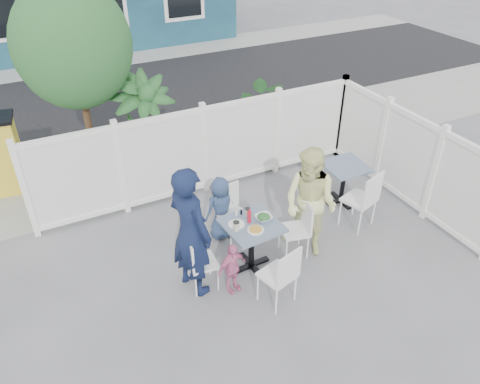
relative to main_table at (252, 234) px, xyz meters
name	(u,v)px	position (x,y,z in m)	size (l,w,h in m)	color
ground	(266,273)	(0.12, -0.23, -0.60)	(80.00, 80.00, 0.00)	slate
near_sidewalk	(174,157)	(0.12, 3.57, -0.60)	(24.00, 2.60, 0.01)	gray
street	(125,95)	(0.12, 7.27, -0.60)	(24.00, 5.00, 0.01)	black
far_sidewalk	(99,61)	(0.12, 10.37, -0.60)	(24.00, 1.60, 0.01)	gray
fence_back	(204,152)	(0.22, 2.17, 0.18)	(5.86, 0.08, 1.60)	white
fence_right	(406,160)	(3.12, 0.37, 0.18)	(0.08, 3.66, 1.60)	white
tree	(73,46)	(-1.48, 3.07, 1.99)	(1.80, 1.62, 3.59)	#382316
potted_shrub_a	(145,133)	(-0.60, 2.87, 0.42)	(1.14, 1.14, 2.03)	#215631
potted_shrub_b	(257,126)	(1.59, 2.77, 0.12)	(1.29, 1.12, 1.44)	#215631
main_table	(252,234)	(0.00, 0.00, 0.00)	(0.78, 0.78, 0.78)	#465C75
spare_table	(344,174)	(2.17, 0.76, -0.04)	(0.72, 0.72, 0.73)	#465C75
chair_left	(197,259)	(-0.84, -0.03, -0.10)	(0.40, 0.41, 0.85)	white
chair_right	(299,225)	(0.77, -0.04, -0.08)	(0.47, 0.48, 0.89)	white
chair_back	(231,209)	(0.04, 0.74, -0.07)	(0.47, 0.46, 0.91)	white
chair_near	(282,273)	(0.02, -0.80, -0.06)	(0.51, 0.50, 0.92)	white
chair_spare	(365,197)	(2.01, 0.03, -0.01)	(0.57, 0.56, 1.01)	white
man	(190,232)	(-0.88, 0.01, 0.34)	(0.69, 0.45, 1.89)	#101A39
woman	(310,203)	(0.93, -0.03, 0.25)	(0.82, 0.64, 1.70)	#DFE655
boy	(221,208)	(-0.08, 0.85, -0.08)	(0.51, 0.33, 1.05)	navy
toddler	(232,268)	(-0.45, -0.30, -0.21)	(0.46, 0.19, 0.79)	pink
plate_main	(256,230)	(-0.02, -0.15, 0.18)	(0.23, 0.23, 0.01)	white
plate_side	(236,224)	(-0.20, 0.08, 0.18)	(0.23, 0.23, 0.02)	white
salad_bowl	(264,218)	(0.19, 0.02, 0.20)	(0.23, 0.23, 0.06)	white
coffee_cup_a	(236,226)	(-0.25, -0.02, 0.24)	(0.08, 0.08, 0.13)	beige
coffee_cup_b	(248,212)	(0.04, 0.20, 0.23)	(0.07, 0.07, 0.11)	beige
ketchup_bottle	(249,217)	(-0.01, 0.05, 0.26)	(0.06, 0.06, 0.18)	#B51426
salt_shaker	(236,213)	(-0.10, 0.27, 0.21)	(0.03, 0.03, 0.08)	white
pepper_shaker	(241,212)	(-0.03, 0.27, 0.21)	(0.03, 0.03, 0.07)	black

